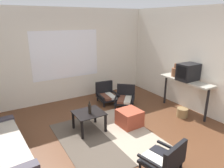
# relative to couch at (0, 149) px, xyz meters

# --- Properties ---
(ground_plane) EXTENTS (7.80, 7.80, 0.00)m
(ground_plane) POSITION_rel_couch_xyz_m (2.03, -0.85, -0.21)
(ground_plane) COLOR #56331E
(far_wall_with_window) EXTENTS (5.60, 0.13, 2.70)m
(far_wall_with_window) POSITION_rel_couch_xyz_m (2.03, 2.21, 1.14)
(far_wall_with_window) COLOR silver
(far_wall_with_window) RESTS_ON ground
(side_wall_right) EXTENTS (0.12, 6.60, 2.70)m
(side_wall_right) POSITION_rel_couch_xyz_m (4.69, -0.55, 1.14)
(side_wall_right) COLOR silver
(side_wall_right) RESTS_ON ground
(area_rug) EXTENTS (1.85, 2.17, 0.01)m
(area_rug) POSITION_rel_couch_xyz_m (1.97, -0.32, -0.20)
(area_rug) COLOR #4C4238
(area_rug) RESTS_ON ground
(couch) EXTENTS (0.85, 2.06, 0.65)m
(couch) POSITION_rel_couch_xyz_m (0.00, 0.00, 0.00)
(couch) COLOR #38333D
(couch) RESTS_ON ground
(coffee_table) EXTENTS (0.63, 0.59, 0.44)m
(coffee_table) POSITION_rel_couch_xyz_m (1.76, 0.10, 0.15)
(coffee_table) COLOR black
(coffee_table) RESTS_ON ground
(armchair_by_window) EXTENTS (0.59, 0.64, 0.59)m
(armchair_by_window) POSITION_rel_couch_xyz_m (2.92, 1.34, 0.04)
(armchair_by_window) COLOR black
(armchair_by_window) RESTS_ON ground
(armchair_striped_foreground) EXTENTS (0.71, 0.66, 0.55)m
(armchair_striped_foreground) POSITION_rel_couch_xyz_m (2.27, -1.71, 0.03)
(armchair_striped_foreground) COLOR black
(armchair_striped_foreground) RESTS_ON ground
(armchair_corner) EXTENTS (0.81, 0.82, 0.56)m
(armchair_corner) POSITION_rel_couch_xyz_m (3.26, 0.87, 0.02)
(armchair_corner) COLOR black
(armchair_corner) RESTS_ON ground
(ottoman_orange) EXTENTS (0.51, 0.51, 0.38)m
(ottoman_orange) POSITION_rel_couch_xyz_m (2.66, -0.19, -0.02)
(ottoman_orange) COLOR #993D28
(ottoman_orange) RESTS_ON ground
(console_shelf) EXTENTS (0.40, 1.47, 0.89)m
(console_shelf) POSITION_rel_couch_xyz_m (4.34, -0.30, 0.57)
(console_shelf) COLOR #B2AD9E
(console_shelf) RESTS_ON ground
(crt_television) EXTENTS (0.51, 0.37, 0.43)m
(crt_television) POSITION_rel_couch_xyz_m (4.34, -0.34, 0.90)
(crt_television) COLOR black
(crt_television) RESTS_ON console_shelf
(clay_vase) EXTENTS (0.20, 0.20, 0.35)m
(clay_vase) POSITION_rel_couch_xyz_m (4.34, 0.07, 0.81)
(clay_vase) COLOR brown
(clay_vase) RESTS_ON console_shelf
(glass_bottle) EXTENTS (0.07, 0.07, 0.28)m
(glass_bottle) POSITION_rel_couch_xyz_m (1.77, 0.04, 0.35)
(glass_bottle) COLOR black
(glass_bottle) RESTS_ON coffee_table
(wicker_basket) EXTENTS (0.28, 0.28, 0.23)m
(wicker_basket) POSITION_rel_couch_xyz_m (4.07, -0.51, -0.09)
(wicker_basket) COLOR olive
(wicker_basket) RESTS_ON ground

